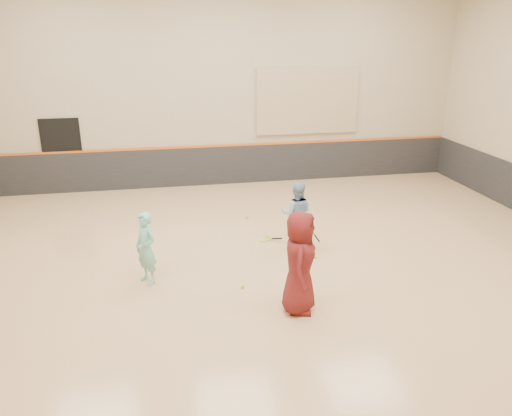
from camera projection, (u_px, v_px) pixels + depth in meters
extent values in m
cube|color=tan|center=(255.00, 273.00, 10.11)|extent=(15.00, 12.00, 0.20)
cube|color=#BEAB8B|center=(216.00, 86.00, 14.63)|extent=(15.00, 0.02, 6.00)
cube|color=#BEAB8B|center=(415.00, 262.00, 3.52)|extent=(15.00, 0.02, 6.00)
cube|color=#232326|center=(218.00, 166.00, 15.40)|extent=(14.90, 0.04, 1.20)
cube|color=#D85914|center=(218.00, 146.00, 15.18)|extent=(14.90, 0.03, 0.06)
cube|color=tan|center=(308.00, 101.00, 15.24)|extent=(3.20, 0.08, 2.00)
cube|color=black|center=(63.00, 156.00, 14.42)|extent=(1.10, 0.05, 2.20)
imported|color=#7BD5C7|center=(146.00, 248.00, 9.31)|extent=(0.57, 0.61, 1.40)
imported|color=#8BAFD7|center=(297.00, 214.00, 11.00)|extent=(0.83, 0.73, 1.45)
imported|color=#5D1617|center=(300.00, 263.00, 8.30)|extent=(0.82, 1.01, 1.79)
sphere|color=yellow|center=(242.00, 286.00, 9.30)|extent=(0.07, 0.07, 0.07)
sphere|color=yellow|center=(315.00, 257.00, 8.09)|extent=(0.07, 0.07, 0.07)
sphere|color=gold|center=(247.00, 217.00, 12.75)|extent=(0.07, 0.07, 0.07)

